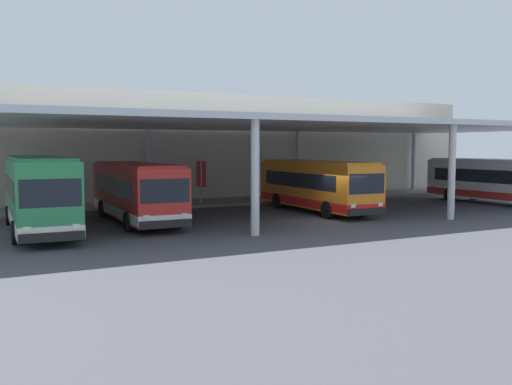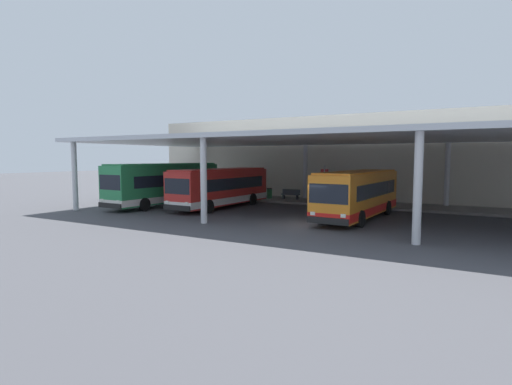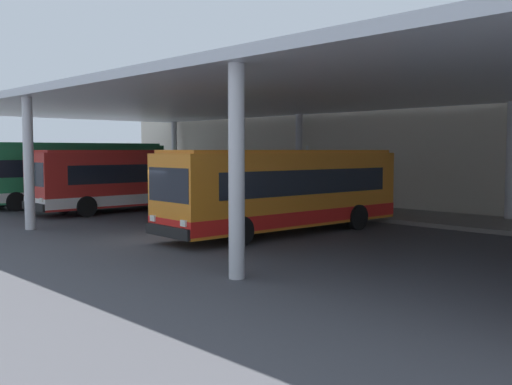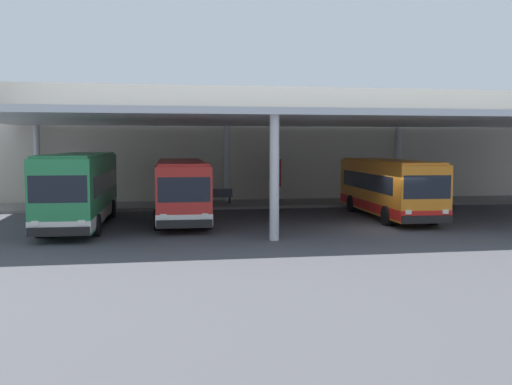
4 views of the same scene
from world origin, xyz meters
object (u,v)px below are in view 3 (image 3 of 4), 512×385
(bus_nearest_bay, at_px, (69,173))
(banner_sign, at_px, (307,173))
(bus_second_bay, at_px, (133,179))
(bench_waiting, at_px, (270,193))
(bus_middle_bay, at_px, (285,190))
(trash_bin, at_px, (241,192))

(bus_nearest_bay, relative_size, banner_sign, 3.57)
(bus_second_bay, relative_size, bench_waiting, 5.88)
(bus_second_bay, distance_m, bus_middle_bay, 11.29)
(bus_second_bay, height_order, banner_sign, banner_sign)
(bus_nearest_bay, xyz_separation_m, banner_sign, (11.42, 7.58, 0.14))
(bench_waiting, xyz_separation_m, banner_sign, (3.62, -0.88, 1.32))
(bus_nearest_bay, xyz_separation_m, bus_middle_bay, (16.30, 0.71, -0.19))
(trash_bin, bearing_deg, bus_nearest_bay, -125.24)
(bus_second_bay, bearing_deg, trash_bin, 84.18)
(bus_nearest_bay, distance_m, bus_middle_bay, 16.32)
(bus_second_bay, bearing_deg, banner_sign, 45.42)
(bench_waiting, distance_m, banner_sign, 3.95)
(bus_nearest_bay, bearing_deg, banner_sign, 33.55)
(bus_second_bay, relative_size, banner_sign, 3.31)
(bench_waiting, bearing_deg, bus_second_bay, -110.70)
(bus_middle_bay, relative_size, trash_bin, 10.85)
(bus_second_bay, height_order, bench_waiting, bus_second_bay)
(bus_nearest_bay, bearing_deg, bus_second_bay, 12.05)
(bench_waiting, height_order, banner_sign, banner_sign)
(bus_middle_bay, xyz_separation_m, trash_bin, (-10.57, 7.41, -0.98))
(bench_waiting, relative_size, trash_bin, 1.84)
(trash_bin, height_order, banner_sign, banner_sign)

